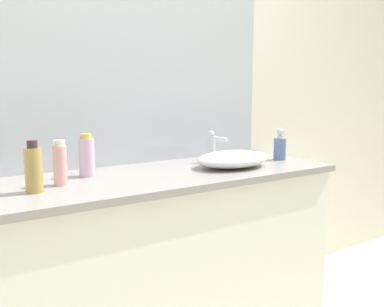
{
  "coord_description": "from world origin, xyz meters",
  "views": [
    {
      "loc": [
        -0.74,
        -1.19,
        1.23
      ],
      "look_at": [
        0.27,
        0.37,
        0.95
      ],
      "focal_mm": 37.58,
      "sensor_mm": 36.0,
      "label": 1
    }
  ],
  "objects_px": {
    "sink_basin": "(233,159)",
    "soap_dispenser": "(280,147)",
    "perfume_bottle": "(87,156)",
    "spray_can": "(60,164)",
    "lotion_bottle": "(34,169)"
  },
  "relations": [
    {
      "from": "sink_basin",
      "to": "soap_dispenser",
      "type": "distance_m",
      "value": 0.36
    },
    {
      "from": "sink_basin",
      "to": "perfume_bottle",
      "type": "xyz_separation_m",
      "value": [
        -0.67,
        0.17,
        0.05
      ]
    },
    {
      "from": "perfume_bottle",
      "to": "spray_can",
      "type": "xyz_separation_m",
      "value": [
        -0.14,
        -0.11,
        -0.0
      ]
    },
    {
      "from": "lotion_bottle",
      "to": "perfume_bottle",
      "type": "height_order",
      "value": "lotion_bottle"
    },
    {
      "from": "sink_basin",
      "to": "spray_can",
      "type": "height_order",
      "value": "spray_can"
    },
    {
      "from": "lotion_bottle",
      "to": "spray_can",
      "type": "relative_size",
      "value": 1.07
    },
    {
      "from": "lotion_bottle",
      "to": "spray_can",
      "type": "bearing_deg",
      "value": 29.23
    },
    {
      "from": "lotion_bottle",
      "to": "spray_can",
      "type": "distance_m",
      "value": 0.13
    },
    {
      "from": "soap_dispenser",
      "to": "perfume_bottle",
      "type": "relative_size",
      "value": 0.92
    },
    {
      "from": "sink_basin",
      "to": "lotion_bottle",
      "type": "distance_m",
      "value": 0.93
    },
    {
      "from": "perfume_bottle",
      "to": "spray_can",
      "type": "distance_m",
      "value": 0.18
    },
    {
      "from": "perfume_bottle",
      "to": "spray_can",
      "type": "relative_size",
      "value": 1.04
    },
    {
      "from": "sink_basin",
      "to": "soap_dispenser",
      "type": "height_order",
      "value": "soap_dispenser"
    },
    {
      "from": "sink_basin",
      "to": "perfume_bottle",
      "type": "bearing_deg",
      "value": 165.5
    },
    {
      "from": "sink_basin",
      "to": "spray_can",
      "type": "relative_size",
      "value": 2.14
    }
  ]
}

